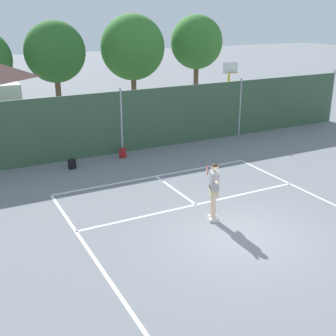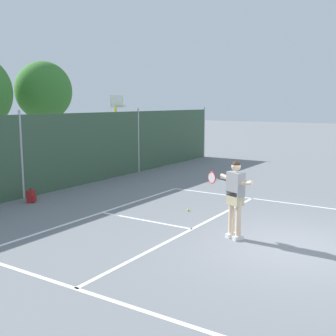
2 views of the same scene
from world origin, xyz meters
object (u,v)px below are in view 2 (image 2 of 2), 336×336
at_px(tennis_ball, 188,210).
at_px(backpack_red, 31,196).
at_px(basketball_hoop, 117,121).
at_px(tennis_player, 235,193).

distance_m(tennis_ball, backpack_red, 5.14).
height_order(basketball_hoop, tennis_ball, basketball_hoop).
bearing_deg(tennis_ball, tennis_player, -126.62).
bearing_deg(tennis_player, backpack_red, 91.33).
relative_size(tennis_ball, backpack_red, 0.14).
xyz_separation_m(tennis_player, backpack_red, (-0.16, 7.00, -0.92)).
relative_size(basketball_hoop, tennis_player, 1.91).
distance_m(basketball_hoop, backpack_red, 7.85).
bearing_deg(backpack_red, tennis_ball, -69.69).
xyz_separation_m(basketball_hoop, tennis_player, (-7.02, -9.33, -1.20)).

